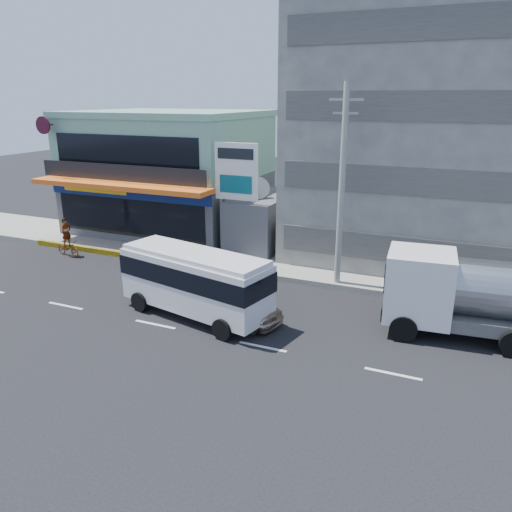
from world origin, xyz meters
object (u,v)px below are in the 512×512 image
Objects in this scene: shop_building at (170,175)px; minibus at (195,278)px; tanker_truck at (490,297)px; utility_pole_near at (342,188)px; billboard at (236,178)px; concrete_building at (445,139)px; sedan at (237,305)px; motorcycle_rider at (68,243)px; satellite_dish at (257,197)px.

minibus is (9.16, -12.44, -2.22)m from shop_building.
tanker_truck is (11.75, 2.68, 0.05)m from minibus.
minibus is (-4.84, -5.89, -3.38)m from utility_pole_near.
billboard is 14.65m from tanker_truck.
concrete_building reaches higher than sedan.
motorcycle_rider is (-9.96, -3.17, -4.15)m from billboard.
satellite_dish is (8.00, -2.95, -0.42)m from shop_building.
sedan is 0.48× the size of tanker_truck.
minibus is at bearing -129.42° from utility_pole_near.
satellite_dish is 9.73m from minibus.
shop_building is at bearing 159.79° from satellite_dish.
shop_building is 18.28m from concrete_building.
minibus is (-8.84, -13.49, -5.23)m from concrete_building.
sedan is at bearing -64.61° from billboard.
shop_building reaches higher than billboard.
tanker_truck is (2.91, -10.81, -5.17)m from concrete_building.
tanker_truck reaches higher than sedan.
satellite_dish is at bearing -158.20° from concrete_building.
concrete_building is 11.30m from satellite_dish.
utility_pole_near is at bearing 4.77° from motorcycle_rider.
satellite_dish is 2.31m from billboard.
sedan is (-3.00, -5.57, -4.43)m from utility_pole_near.
sedan is 14.10m from motorcycle_rider.
tanker_truck is at bearing -64.07° from sedan.
shop_building is 1.80× the size of billboard.
motorcycle_rider reaches higher than sedan.
concrete_building is at bearing -15.46° from sedan.
minibus is 1.75× the size of sedan.
billboard is at bearing 102.15° from minibus.
shop_building is at bearing 154.94° from utility_pole_near.
satellite_dish is (-10.00, -4.00, -3.42)m from concrete_building.
concrete_building reaches higher than motorcycle_rider.
billboard is at bearing -105.52° from satellite_dish.
tanker_truck is (9.91, 2.36, 1.11)m from sedan.
tanker_truck reaches higher than motorcycle_rider.
sedan is (1.84, 0.32, -1.05)m from minibus.
concrete_building is 12.17m from billboard.
satellite_dish reaches higher than sedan.
satellite_dish is 0.15× the size of utility_pole_near.
motorcycle_rider is at bearing -156.32° from concrete_building.
motorcycle_rider is at bearing 85.19° from sedan.
utility_pole_near is 1.35× the size of minibus.
shop_building is 5.24× the size of motorcycle_rider.
minibus is at bearing -83.05° from satellite_dish.
shop_building is 16.69m from sedan.
concrete_building reaches higher than billboard.
concrete_building is 3.78× the size of sedan.
billboard is at bearing -151.08° from concrete_building.
satellite_dish is 14.70m from tanker_truck.
minibus is at bearing -167.16° from tanker_truck.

